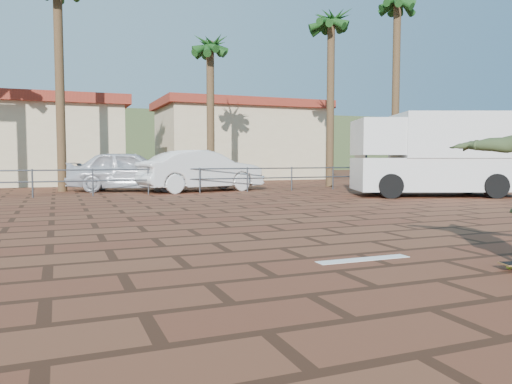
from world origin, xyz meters
TOP-DOWN VIEW (x-y plane):
  - ground at (0.00, 0.00)m, footprint 120.00×120.00m
  - paint_stripe at (0.70, -1.20)m, footprint 1.40×0.22m
  - guardrail at (0.00, 12.00)m, footprint 24.06×0.06m
  - palm_center at (3.50, 15.50)m, footprint 2.40×2.40m
  - palm_right at (9.00, 14.00)m, footprint 2.40×2.40m
  - palm_far_right at (12.00, 13.00)m, footprint 2.40×2.40m
  - building_east at (8.00, 24.00)m, footprint 10.60×6.60m
  - hill_front at (0.00, 50.00)m, footprint 70.00×18.00m
  - campervan at (9.61, 7.44)m, footprint 6.21×4.32m
  - car_silver at (-0.39, 14.22)m, footprint 5.31×3.40m
  - car_white at (2.35, 13.03)m, footprint 5.39×2.80m
  - street_sign at (11.08, 12.00)m, footprint 0.42×0.16m

SIDE VIEW (x-z plane):
  - ground at x=0.00m, z-range 0.00..0.00m
  - paint_stripe at x=0.70m, z-range 0.00..0.01m
  - guardrail at x=0.00m, z-range 0.18..1.18m
  - car_silver at x=-0.39m, z-range 0.00..1.68m
  - car_white at x=2.35m, z-range 0.00..1.69m
  - street_sign at x=11.08m, z-range 0.42..2.51m
  - campervan at x=9.61m, z-range 0.08..3.05m
  - building_east at x=8.00m, z-range 0.04..5.04m
  - hill_front at x=0.00m, z-range 0.00..6.00m
  - palm_center at x=3.50m, z-range 2.49..10.24m
  - palm_right at x=9.00m, z-range 3.06..12.11m
  - palm_far_right at x=12.00m, z-range 3.49..13.54m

